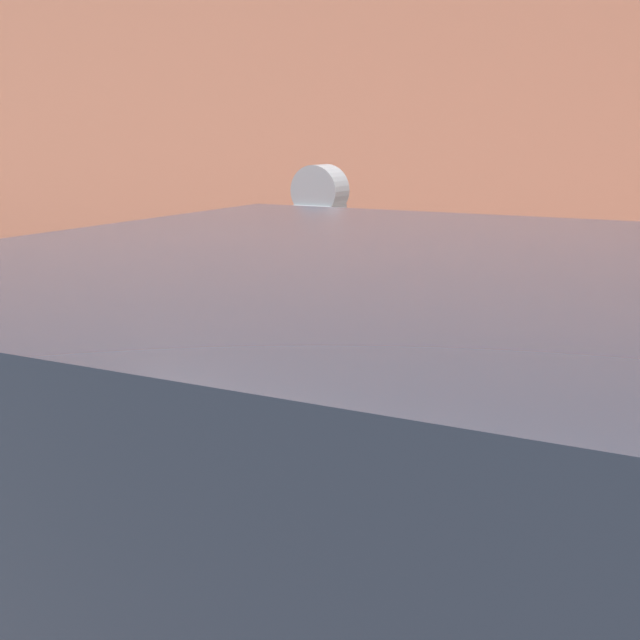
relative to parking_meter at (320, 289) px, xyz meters
name	(u,v)px	position (x,y,z in m)	size (l,w,h in m)	color
sidewalk	(496,485)	(0.37, 1.06, -1.09)	(24.00, 2.80, 0.13)	#BCB7AD
parking_meter	(320,289)	(0.00, 0.00, 0.00)	(0.19, 0.14, 1.48)	gray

